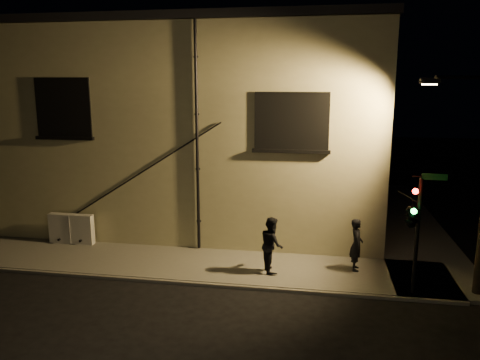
% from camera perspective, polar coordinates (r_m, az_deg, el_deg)
% --- Properties ---
extents(ground, '(90.00, 90.00, 0.00)m').
position_cam_1_polar(ground, '(15.07, -1.07, -12.92)').
color(ground, black).
extents(sidewalk, '(21.00, 16.00, 0.12)m').
position_cam_1_polar(sidewalk, '(18.95, 5.10, -7.53)').
color(sidewalk, '#57574F').
rests_on(sidewalk, ground).
extents(building, '(16.20, 12.23, 8.80)m').
position_cam_1_polar(building, '(23.22, -4.27, 7.00)').
color(building, tan).
rests_on(building, ground).
extents(utility_cabinet, '(1.79, 0.30, 1.18)m').
position_cam_1_polar(utility_cabinet, '(19.54, -19.85, -5.61)').
color(utility_cabinet, '#B4B3AB').
rests_on(utility_cabinet, sidewalk).
extents(pedestrian_a, '(0.43, 0.65, 1.77)m').
position_cam_1_polar(pedestrian_a, '(16.22, 14.00, -7.65)').
color(pedestrian_a, black).
rests_on(pedestrian_a, sidewalk).
extents(pedestrian_b, '(0.95, 1.08, 1.86)m').
position_cam_1_polar(pedestrian_b, '(15.67, 3.90, -7.83)').
color(pedestrian_b, black).
rests_on(pedestrian_b, sidewalk).
extents(traffic_signal, '(1.36, 2.15, 3.64)m').
position_cam_1_polar(traffic_signal, '(14.40, 20.25, -3.94)').
color(traffic_signal, black).
rests_on(traffic_signal, sidewalk).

